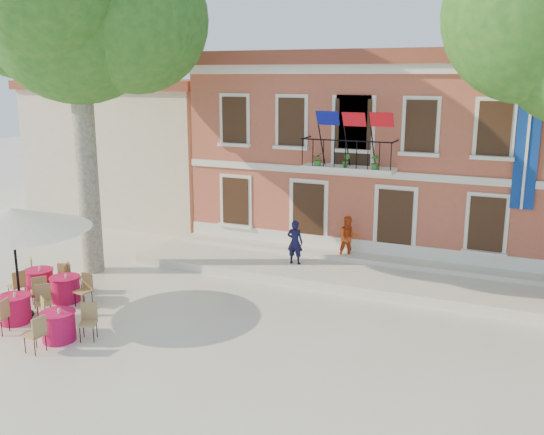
{
  "coord_description": "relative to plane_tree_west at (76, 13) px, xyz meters",
  "views": [
    {
      "loc": [
        7.96,
        -14.4,
        6.65
      ],
      "look_at": [
        0.03,
        3.5,
        2.02
      ],
      "focal_mm": 40.0,
      "sensor_mm": 36.0,
      "label": 1
    }
  ],
  "objects": [
    {
      "name": "main_building",
      "position": [
        7.85,
        8.52,
        -4.77
      ],
      "size": [
        13.5,
        9.59,
        7.5
      ],
      "color": "#A94D3D",
      "rests_on": "ground"
    },
    {
      "name": "plane_tree_west",
      "position": [
        0.0,
        0.0,
        0.0
      ],
      "size": [
        5.9,
        5.9,
        11.6
      ],
      "color": "#A59E84",
      "rests_on": "ground"
    },
    {
      "name": "cafe_table_2",
      "position": [
        1.04,
        -4.48,
        -8.13
      ],
      "size": [
        1.81,
        1.81,
        0.95
      ],
      "color": "#C71249",
      "rests_on": "ground"
    },
    {
      "name": "terrace",
      "position": [
        7.85,
        2.94,
        -8.4
      ],
      "size": [
        14.0,
        3.4,
        0.3
      ],
      "primitive_type": "cube",
      "color": "silver",
      "rests_on": "ground"
    },
    {
      "name": "neighbor_west",
      "position": [
        -3.65,
        9.54,
        -5.34
      ],
      "size": [
        9.4,
        9.4,
        6.4
      ],
      "color": "beige",
      "rests_on": "ground"
    },
    {
      "name": "cafe_table_3",
      "position": [
        -0.04,
        -2.47,
        -8.13
      ],
      "size": [
        1.81,
        1.8,
        0.95
      ],
      "color": "#C71249",
      "rests_on": "ground"
    },
    {
      "name": "cafe_table_1",
      "position": [
        2.98,
        -4.9,
        -8.13
      ],
      "size": [
        1.87,
        1.69,
        0.95
      ],
      "color": "#C71249",
      "rests_on": "ground"
    },
    {
      "name": "pedestrian_orange",
      "position": [
        7.97,
        3.93,
        -7.48
      ],
      "size": [
        0.95,
        0.88,
        1.55
      ],
      "primitive_type": "imported",
      "rotation": [
        0.0,
        0.0,
        0.52
      ],
      "color": "#C84417",
      "rests_on": "terrace"
    },
    {
      "name": "pedestrian_navy",
      "position": [
        6.44,
        2.73,
        -7.49
      ],
      "size": [
        0.57,
        0.39,
        1.53
      ],
      "primitive_type": "imported",
      "rotation": [
        0.0,
        0.0,
        3.18
      ],
      "color": "black",
      "rests_on": "terrace"
    },
    {
      "name": "ground",
      "position": [
        5.85,
        -1.46,
        -8.55
      ],
      "size": [
        90.0,
        90.0,
        0.0
      ],
      "primitive_type": "plane",
      "color": "beige",
      "rests_on": "ground"
    },
    {
      "name": "cafe_table_0",
      "position": [
        1.19,
        -2.67,
        -8.13
      ],
      "size": [
        1.72,
        1.86,
        0.95
      ],
      "color": "#C71249",
      "rests_on": "ground"
    },
    {
      "name": "patio_umbrella",
      "position": [
        0.84,
        -4.09,
        -5.74
      ],
      "size": [
        4.21,
        4.21,
        3.13
      ],
      "color": "black",
      "rests_on": "ground"
    }
  ]
}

